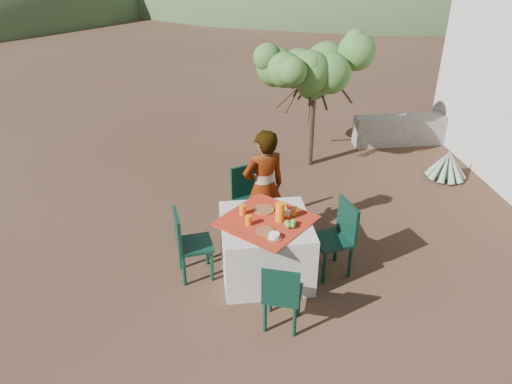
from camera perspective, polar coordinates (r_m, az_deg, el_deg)
ground at (r=6.28m, az=-0.09°, el=-8.31°), size 160.00×160.00×0.00m
table at (r=5.93m, az=1.12°, el=-6.35°), size 1.30×1.30×0.76m
chair_far at (r=6.67m, az=-0.72°, el=-0.51°), size 0.56×0.56×0.94m
chair_near at (r=5.16m, az=2.96°, el=-11.57°), size 0.48×0.48×0.82m
chair_left at (r=5.88m, az=-7.77°, el=-5.66°), size 0.46×0.46×0.88m
chair_right at (r=5.99m, az=9.36°, el=-4.85°), size 0.51×0.51×0.92m
person at (r=6.34m, az=0.91°, el=0.50°), size 0.66×0.53×1.57m
shrub_tree at (r=8.30m, az=6.93°, el=13.12°), size 1.68×1.65×1.97m
agave at (r=8.75m, az=21.01°, el=2.88°), size 0.64×0.65×0.69m
stone_wall at (r=10.00m, az=18.43°, el=6.84°), size 2.60×0.35×0.55m
plate_far at (r=5.89m, az=0.92°, el=-2.03°), size 0.24×0.24×0.01m
plate_near at (r=5.52m, az=1.03°, el=-4.45°), size 0.20×0.20×0.01m
glass_far at (r=5.79m, az=-1.54°, el=-2.05°), size 0.08×0.08×0.12m
glass_near at (r=5.60m, az=-0.86°, el=-3.25°), size 0.07×0.07×0.12m
juice_pitcher at (r=5.65m, az=2.76°, el=-2.28°), size 0.10×0.10×0.23m
bowl_plate at (r=5.41m, az=2.08°, el=-5.23°), size 0.18×0.18×0.01m
white_bowl at (r=5.39m, az=2.09°, el=-4.99°), size 0.12×0.12×0.04m
jar_left at (r=5.79m, az=4.32°, el=-2.22°), size 0.06×0.06×0.10m
jar_right at (r=5.89m, az=3.42°, el=-1.65°), size 0.06×0.06×0.09m
napkin_holder at (r=5.78m, az=3.61°, el=-2.39°), size 0.07×0.06×0.08m
fruit_cluster at (r=5.59m, az=3.95°, el=-3.66°), size 0.14×0.13×0.07m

